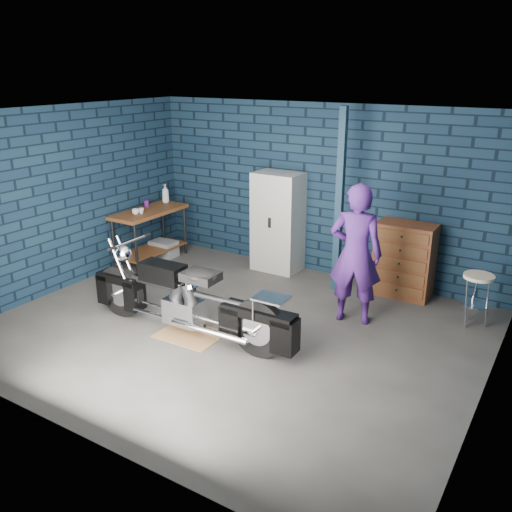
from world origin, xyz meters
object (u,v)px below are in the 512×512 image
(locker, at_px, (278,222))
(storage_bin, at_px, (164,249))
(person, at_px, (356,254))
(motorcycle, at_px, (188,294))
(workbench, at_px, (151,236))
(shop_stool, at_px, (476,300))
(tool_chest, at_px, (404,260))

(locker, bearing_deg, storage_bin, -166.00)
(person, relative_size, storage_bin, 4.13)
(motorcycle, distance_m, locker, 2.66)
(workbench, xyz_separation_m, person, (3.86, -0.36, 0.47))
(locker, distance_m, shop_stool, 3.27)
(storage_bin, distance_m, locker, 2.20)
(workbench, distance_m, motorcycle, 2.94)
(person, bearing_deg, storage_bin, -22.89)
(tool_chest, xyz_separation_m, shop_stool, (1.10, -0.45, -0.20))
(storage_bin, bearing_deg, workbench, -93.93)
(tool_chest, bearing_deg, motorcycle, -125.41)
(storage_bin, relative_size, shop_stool, 0.64)
(locker, bearing_deg, person, -32.70)
(motorcycle, xyz_separation_m, locker, (-0.23, 2.64, 0.25))
(person, relative_size, locker, 1.15)
(workbench, relative_size, locker, 0.86)
(workbench, bearing_deg, person, -5.30)
(motorcycle, bearing_deg, locker, 93.86)
(person, height_order, tool_chest, person)
(storage_bin, distance_m, shop_stool, 5.25)
(shop_stool, bearing_deg, workbench, -176.21)
(workbench, distance_m, locker, 2.23)
(motorcycle, bearing_deg, storage_bin, 135.64)
(locker, height_order, tool_chest, locker)
(locker, xyz_separation_m, shop_stool, (3.21, -0.45, -0.46))
(tool_chest, bearing_deg, person, -104.69)
(shop_stool, bearing_deg, person, -153.31)
(workbench, xyz_separation_m, motorcycle, (2.29, -1.84, 0.10))
(workbench, height_order, storage_bin, workbench)
(tool_chest, bearing_deg, storage_bin, -173.01)
(workbench, relative_size, person, 0.75)
(motorcycle, distance_m, tool_chest, 3.24)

